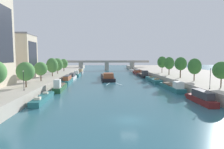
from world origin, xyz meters
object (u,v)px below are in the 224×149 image
(moored_boat_right_midway, at_px, (132,71))
(moored_boat_right_upstream, at_px, (143,75))
(moored_boat_left_far, at_px, (60,87))
(tree_left_nearest, at_px, (64,64))
(tree_left_past_mid, at_px, (41,69))
(tree_right_second, at_px, (162,62))
(moored_boat_left_gap_after, at_px, (73,76))
(moored_boat_right_lone, at_px, (172,87))
(tree_right_third, at_px, (181,64))
(tree_right_distant, at_px, (169,63))
(moored_boat_left_near, at_px, (77,74))
(tree_right_by_lamp, at_px, (222,70))
(moored_boat_right_far, at_px, (153,80))
(tree_left_second, at_px, (26,71))
(moored_boat_left_end, at_px, (43,98))
(tree_right_nearest, at_px, (195,66))
(bridge_far, at_px, (107,64))
(lamppost_left_bank, at_px, (24,79))
(moored_boat_left_upstream, at_px, (68,80))
(lamppost_right_bank, at_px, (210,77))
(moored_boat_left_second, at_px, (81,71))
(tree_left_midway, at_px, (57,65))
(moored_boat_right_near, at_px, (137,72))
(tree_left_by_lamp, at_px, (52,65))
(barge_midriver, at_px, (107,77))
(moored_boat_right_gap_after, at_px, (201,98))

(moored_boat_right_midway, bearing_deg, moored_boat_right_upstream, -89.98)
(moored_boat_left_far, height_order, tree_left_nearest, tree_left_nearest)
(moored_boat_right_midway, relative_size, tree_left_nearest, 1.67)
(tree_left_past_mid, relative_size, tree_left_nearest, 0.91)
(moored_boat_left_far, distance_m, tree_right_second, 49.66)
(moored_boat_left_gap_after, bearing_deg, tree_right_second, 1.81)
(moored_boat_right_lone, bearing_deg, tree_right_third, 55.99)
(tree_right_distant, xyz_separation_m, tree_right_second, (0.46, 10.07, 0.19))
(moored_boat_left_near, relative_size, tree_right_by_lamp, 2.12)
(moored_boat_right_far, distance_m, tree_right_second, 15.80)
(tree_left_second, xyz_separation_m, tree_right_third, (44.50, 17.68, 1.10))
(moored_boat_left_end, height_order, moored_boat_right_lone, moored_boat_right_lone)
(tree_right_nearest, height_order, bridge_far, tree_right_nearest)
(moored_boat_left_near, relative_size, moored_boat_right_far, 0.77)
(tree_left_second, relative_size, tree_left_past_mid, 1.05)
(moored_boat_right_midway, relative_size, tree_left_second, 1.74)
(tree_right_by_lamp, distance_m, lamppost_left_bank, 44.04)
(moored_boat_left_upstream, distance_m, lamppost_right_bank, 46.74)
(moored_boat_left_second, height_order, bridge_far, bridge_far)
(moored_boat_left_end, distance_m, tree_right_distant, 51.89)
(tree_right_third, bearing_deg, tree_left_midway, 157.48)
(moored_boat_left_end, bearing_deg, moored_boat_right_near, 63.55)
(tree_left_second, bearing_deg, tree_left_by_lamp, 91.05)
(barge_midriver, xyz_separation_m, moored_boat_right_near, (17.77, 25.95, 0.04))
(moored_boat_left_end, relative_size, tree_right_second, 1.73)
(tree_left_by_lamp, distance_m, tree_right_distant, 45.18)
(moored_boat_right_gap_after, distance_m, moored_boat_right_near, 69.95)
(moored_boat_left_upstream, relative_size, lamppost_left_bank, 2.94)
(tree_right_nearest, bearing_deg, moored_boat_left_near, 133.50)
(moored_boat_left_far, distance_m, lamppost_left_bank, 14.56)
(moored_boat_right_near, bearing_deg, tree_left_second, -121.47)
(moored_boat_left_end, xyz_separation_m, moored_boat_left_second, (0.86, 69.37, 0.62))
(moored_boat_left_end, height_order, tree_right_third, tree_right_third)
(moored_boat_right_midway, xyz_separation_m, tree_right_distant, (6.93, -48.60, 6.33))
(tree_left_by_lamp, bearing_deg, moored_boat_left_far, -69.69)
(moored_boat_right_upstream, bearing_deg, tree_right_second, -37.75)
(tree_right_by_lamp, xyz_separation_m, lamppost_left_bank, (-43.99, -1.31, -1.68))
(tree_left_nearest, bearing_deg, tree_left_second, -88.79)
(tree_right_second, bearing_deg, bridge_far, 113.95)
(tree_left_second, relative_size, tree_right_nearest, 0.88)
(moored_boat_left_upstream, bearing_deg, barge_midriver, 38.01)
(tree_left_second, bearing_deg, moored_boat_left_upstream, 77.71)
(moored_boat_right_gap_after, bearing_deg, bridge_far, 99.33)
(tree_left_past_mid, distance_m, tree_left_midway, 25.09)
(tree_left_midway, bearing_deg, lamppost_right_bank, -44.21)
(moored_boat_left_upstream, distance_m, tree_left_by_lamp, 7.97)
(barge_midriver, xyz_separation_m, moored_boat_left_gap_after, (-15.02, 1.35, 0.14))
(bridge_far, bearing_deg, tree_left_by_lamp, -108.78)
(moored_boat_left_near, xyz_separation_m, tree_right_second, (39.51, -12.15, 6.31))
(tree_right_second, bearing_deg, lamppost_left_bank, -135.45)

